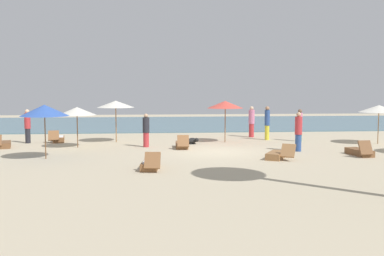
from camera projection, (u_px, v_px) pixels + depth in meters
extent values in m
plane|color=#BCAD8E|center=(216.00, 152.00, 20.96)|extent=(60.00, 60.00, 0.00)
cube|color=slate|center=(188.00, 123.00, 37.83)|extent=(48.00, 16.00, 0.06)
cylinder|color=olive|center=(378.00, 125.00, 23.89)|extent=(0.05, 0.05, 2.05)
cone|color=silver|center=(379.00, 109.00, 23.81)|extent=(2.11, 2.11, 0.38)
cylinder|color=brown|center=(225.00, 122.00, 24.58)|extent=(0.05, 0.05, 2.26)
cone|color=#D84C3F|center=(225.00, 105.00, 24.49)|extent=(2.00, 2.00, 0.41)
cylinder|color=brown|center=(45.00, 132.00, 18.80)|extent=(0.05, 0.05, 2.26)
cone|color=#3359B2|center=(44.00, 110.00, 18.71)|extent=(2.03, 2.03, 0.48)
cylinder|color=olive|center=(116.00, 122.00, 24.65)|extent=(0.05, 0.05, 2.26)
cone|color=silver|center=(116.00, 104.00, 24.56)|extent=(2.05, 2.05, 0.38)
cylinder|color=brown|center=(77.00, 128.00, 22.40)|extent=(0.05, 0.05, 2.00)
cone|color=silver|center=(77.00, 111.00, 22.33)|extent=(1.93, 1.93, 0.40)
cube|color=olive|center=(276.00, 155.00, 18.97)|extent=(1.24, 1.60, 0.28)
cube|color=olive|center=(288.00, 151.00, 18.36)|extent=(0.73, 0.70, 0.53)
cube|color=brown|center=(359.00, 152.00, 19.85)|extent=(0.75, 1.55, 0.28)
cube|color=brown|center=(365.00, 148.00, 19.13)|extent=(0.60, 0.41, 0.61)
cube|color=brown|center=(4.00, 145.00, 22.53)|extent=(0.99, 1.61, 0.28)
cube|color=brown|center=(182.00, 145.00, 22.34)|extent=(0.64, 1.52, 0.28)
cube|color=brown|center=(183.00, 141.00, 21.62)|extent=(0.58, 0.45, 0.57)
cube|color=brown|center=(151.00, 165.00, 16.54)|extent=(0.76, 1.56, 0.28)
cube|color=brown|center=(152.00, 160.00, 15.83)|extent=(0.61, 0.49, 0.57)
cube|color=white|center=(150.00, 161.00, 16.52)|extent=(0.62, 1.10, 0.03)
cube|color=brown|center=(59.00, 139.00, 24.95)|extent=(0.86, 1.58, 0.28)
cube|color=brown|center=(54.00, 136.00, 24.23)|extent=(0.65, 0.59, 0.53)
cube|color=white|center=(59.00, 136.00, 24.93)|extent=(0.69, 1.13, 0.03)
cylinder|color=#2D4C8C|center=(298.00, 143.00, 21.10)|extent=(0.41, 0.41, 0.81)
cylinder|color=#BF3338|center=(299.00, 126.00, 21.03)|extent=(0.48, 0.48, 0.85)
sphere|color=tan|center=(299.00, 115.00, 20.98)|extent=(0.23, 0.23, 0.23)
cylinder|color=#338C59|center=(300.00, 134.00, 25.06)|extent=(0.32, 0.32, 0.79)
cylinder|color=#D17299|center=(300.00, 120.00, 24.99)|extent=(0.37, 0.37, 0.82)
sphere|color=brown|center=(300.00, 111.00, 24.94)|extent=(0.22, 0.22, 0.22)
cylinder|color=#BF3338|center=(146.00, 140.00, 22.63)|extent=(0.34, 0.34, 0.74)
cylinder|color=#26262D|center=(146.00, 125.00, 22.56)|extent=(0.40, 0.40, 0.77)
sphere|color=tan|center=(146.00, 116.00, 22.52)|extent=(0.21, 0.21, 0.21)
cylinder|color=yellow|center=(267.00, 133.00, 25.75)|extent=(0.27, 0.27, 0.85)
cylinder|color=#2D4C8C|center=(267.00, 118.00, 25.67)|extent=(0.32, 0.32, 0.89)
sphere|color=#A37556|center=(267.00, 108.00, 25.62)|extent=(0.24, 0.24, 0.24)
cylinder|color=#26262D|center=(28.00, 136.00, 24.23)|extent=(0.35, 0.35, 0.80)
cylinder|color=#BF3338|center=(27.00, 121.00, 24.16)|extent=(0.41, 0.41, 0.84)
sphere|color=beige|center=(27.00, 111.00, 24.11)|extent=(0.23, 0.23, 0.23)
cylinder|color=#BF3338|center=(251.00, 130.00, 27.22)|extent=(0.34, 0.34, 0.82)
cylinder|color=#D17299|center=(252.00, 117.00, 27.14)|extent=(0.40, 0.40, 0.86)
sphere|color=beige|center=(252.00, 108.00, 27.09)|extent=(0.23, 0.23, 0.23)
cube|color=black|center=(192.00, 144.00, 23.90)|extent=(0.45, 0.41, 0.04)
ellipsoid|color=black|center=(192.00, 141.00, 23.88)|extent=(0.72, 0.65, 0.30)
sphere|color=black|center=(197.00, 140.00, 23.71)|extent=(0.21, 0.21, 0.21)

